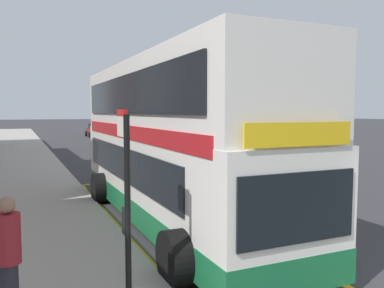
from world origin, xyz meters
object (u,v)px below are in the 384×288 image
(bus_stop_sign, at_px, (126,195))
(pedestrian_waiting_near_sign, at_px, (8,255))
(parked_car_maroon_far, at_px, (96,130))
(parked_car_silver_distant, at_px, (102,128))
(parked_car_maroon_across, at_px, (134,139))
(parked_car_white_ahead, at_px, (168,139))
(double_decker_bus, at_px, (169,148))

(bus_stop_sign, distance_m, pedestrian_waiting_near_sign, 1.76)
(parked_car_maroon_far, height_order, pedestrian_waiting_near_sign, pedestrian_waiting_near_sign)
(parked_car_maroon_far, distance_m, parked_car_silver_distant, 7.00)
(parked_car_maroon_across, bearing_deg, bus_stop_sign, -105.90)
(bus_stop_sign, height_order, parked_car_maroon_across, bus_stop_sign)
(parked_car_white_ahead, height_order, parked_car_silver_distant, same)
(bus_stop_sign, xyz_separation_m, parked_car_maroon_far, (7.44, 43.30, -1.04))
(bus_stop_sign, xyz_separation_m, parked_car_silver_distant, (9.52, 49.98, -1.04))
(parked_car_maroon_across, distance_m, parked_car_silver_distant, 23.92)
(parked_car_silver_distant, height_order, pedestrian_waiting_near_sign, pedestrian_waiting_near_sign)
(parked_car_maroon_far, height_order, parked_car_maroon_across, same)
(bus_stop_sign, xyz_separation_m, parked_car_maroon_across, (7.48, 26.15, -1.04))
(parked_car_maroon_across, height_order, pedestrian_waiting_near_sign, pedestrian_waiting_near_sign)
(bus_stop_sign, bearing_deg, parked_car_maroon_across, 74.04)
(double_decker_bus, xyz_separation_m, parked_car_white_ahead, (7.44, 19.88, -1.26))
(double_decker_bus, relative_size, bus_stop_sign, 3.73)
(double_decker_bus, distance_m, parked_car_silver_distant, 45.93)
(parked_car_silver_distant, bearing_deg, bus_stop_sign, 80.44)
(bus_stop_sign, relative_size, pedestrian_waiting_near_sign, 1.66)
(parked_car_maroon_across, relative_size, parked_car_silver_distant, 1.00)
(parked_car_maroon_far, height_order, parked_car_silver_distant, same)
(parked_car_white_ahead, bearing_deg, parked_car_maroon_far, 95.82)
(parked_car_maroon_far, distance_m, parked_car_maroon_across, 17.15)
(bus_stop_sign, height_order, parked_car_silver_distant, bus_stop_sign)
(parked_car_silver_distant, bearing_deg, parked_car_maroon_far, 73.91)
(double_decker_bus, distance_m, parked_car_maroon_far, 39.02)
(parked_car_silver_distant, bearing_deg, double_decker_bus, 82.33)
(parked_car_white_ahead, bearing_deg, pedestrian_waiting_near_sign, -116.73)
(bus_stop_sign, relative_size, parked_car_white_ahead, 0.70)
(parked_car_white_ahead, bearing_deg, parked_car_maroon_across, 143.83)
(parked_car_maroon_far, bearing_deg, double_decker_bus, -98.11)
(bus_stop_sign, height_order, parked_car_maroon_far, bus_stop_sign)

